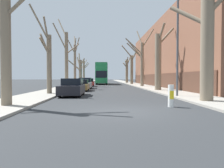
# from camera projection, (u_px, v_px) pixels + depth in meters

# --- Properties ---
(ground_plane) EXTENTS (300.00, 300.00, 0.00)m
(ground_plane) POSITION_uv_depth(u_px,v_px,m) (120.00, 111.00, 9.67)
(ground_plane) COLOR #2B2D30
(sidewalk_left) EXTENTS (3.19, 120.00, 0.12)m
(sidewalk_left) POSITION_uv_depth(u_px,v_px,m) (84.00, 83.00, 59.37)
(sidewalk_left) COLOR gray
(sidewalk_left) RESTS_ON ground
(sidewalk_right) EXTENTS (3.19, 120.00, 0.12)m
(sidewalk_right) POSITION_uv_depth(u_px,v_px,m) (128.00, 83.00, 59.84)
(sidewalk_right) COLOR gray
(sidewalk_right) RESTS_ON ground
(building_facade_right) EXTENTS (10.08, 40.68, 10.17)m
(building_facade_right) POSITION_uv_depth(u_px,v_px,m) (184.00, 56.00, 35.76)
(building_facade_right) COLOR brown
(building_facade_right) RESTS_ON ground
(street_tree_left_0) EXTENTS (4.57, 2.37, 8.72)m
(street_tree_left_0) POSITION_uv_depth(u_px,v_px,m) (6.00, 32.00, 10.90)
(street_tree_left_0) COLOR #7A6B56
(street_tree_left_0) RESTS_ON ground
(street_tree_left_1) EXTENTS (1.69, 1.98, 7.57)m
(street_tree_left_1) POSITION_uv_depth(u_px,v_px,m) (48.00, 59.00, 18.66)
(street_tree_left_1) COLOR #7A6B56
(street_tree_left_1) RESTS_ON ground
(street_tree_left_2) EXTENTS (3.03, 3.40, 9.55)m
(street_tree_left_2) POSITION_uv_depth(u_px,v_px,m) (66.00, 57.00, 28.32)
(street_tree_left_2) COLOR #7A6B56
(street_tree_left_2) RESTS_ON ground
(street_tree_left_3) EXTENTS (2.12, 4.43, 8.86)m
(street_tree_left_3) POSITION_uv_depth(u_px,v_px,m) (75.00, 62.00, 36.52)
(street_tree_left_3) COLOR #7A6B56
(street_tree_left_3) RESTS_ON ground
(street_tree_left_4) EXTENTS (3.77, 3.20, 6.67)m
(street_tree_left_4) POSITION_uv_depth(u_px,v_px,m) (80.00, 70.00, 45.43)
(street_tree_left_4) COLOR #7A6B56
(street_tree_left_4) RESTS_ON ground
(street_tree_left_5) EXTENTS (1.85, 3.34, 6.43)m
(street_tree_left_5) POSITION_uv_depth(u_px,v_px,m) (84.00, 71.00, 53.04)
(street_tree_left_5) COLOR #7A6B56
(street_tree_left_5) RESTS_ON ground
(street_tree_right_0) EXTENTS (3.83, 3.62, 8.05)m
(street_tree_right_0) POSITION_uv_depth(u_px,v_px,m) (208.00, 32.00, 12.93)
(street_tree_right_0) COLOR #7A6B56
(street_tree_right_0) RESTS_ON ground
(street_tree_right_1) EXTENTS (2.43, 3.01, 7.33)m
(street_tree_right_1) POSITION_uv_depth(u_px,v_px,m) (159.00, 60.00, 24.19)
(street_tree_right_1) COLOR #7A6B56
(street_tree_right_1) RESTS_ON ground
(street_tree_right_2) EXTENTS (4.48, 2.65, 9.31)m
(street_tree_right_2) POSITION_uv_depth(u_px,v_px,m) (141.00, 60.00, 34.98)
(street_tree_right_2) COLOR #7A6B56
(street_tree_right_2) RESTS_ON ground
(street_tree_right_3) EXTENTS (3.33, 3.79, 8.15)m
(street_tree_right_3) POSITION_uv_depth(u_px,v_px,m) (132.00, 67.00, 46.27)
(street_tree_right_3) COLOR #7A6B56
(street_tree_right_3) RESTS_ON ground
(street_tree_right_4) EXTENTS (2.60, 4.32, 7.43)m
(street_tree_right_4) POSITION_uv_depth(u_px,v_px,m) (127.00, 69.00, 56.92)
(street_tree_right_4) COLOR #7A6B56
(street_tree_right_4) RESTS_ON ground
(double_decker_bus) EXTENTS (2.46, 11.68, 4.49)m
(double_decker_bus) POSITION_uv_depth(u_px,v_px,m) (102.00, 73.00, 48.32)
(double_decker_bus) COLOR #1E7F47
(double_decker_bus) RESTS_ON ground
(parked_car_0) EXTENTS (1.74, 4.38, 1.42)m
(parked_car_0) POSITION_uv_depth(u_px,v_px,m) (72.00, 88.00, 17.77)
(parked_car_0) COLOR black
(parked_car_0) RESTS_ON ground
(parked_car_1) EXTENTS (1.76, 3.92, 1.27)m
(parked_car_1) POSITION_uv_depth(u_px,v_px,m) (81.00, 85.00, 24.30)
(parked_car_1) COLOR olive
(parked_car_1) RESTS_ON ground
(parked_car_2) EXTENTS (1.79, 4.37, 1.45)m
(parked_car_2) POSITION_uv_depth(u_px,v_px,m) (85.00, 83.00, 30.09)
(parked_car_2) COLOR #9EA3AD
(parked_car_2) RESTS_ON ground
(parked_car_3) EXTENTS (1.83, 4.09, 1.34)m
(parked_car_3) POSITION_uv_depth(u_px,v_px,m) (88.00, 82.00, 36.73)
(parked_car_3) COLOR maroon
(parked_car_3) RESTS_ON ground
(lamp_post) EXTENTS (1.40, 0.20, 9.07)m
(lamp_post) POSITION_uv_depth(u_px,v_px,m) (176.00, 31.00, 16.30)
(lamp_post) COLOR #4C4F54
(lamp_post) RESTS_ON ground
(traffic_bollard) EXTENTS (0.29, 0.30, 1.13)m
(traffic_bollard) POSITION_uv_depth(u_px,v_px,m) (171.00, 96.00, 11.08)
(traffic_bollard) COLOR white
(traffic_bollard) RESTS_ON ground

